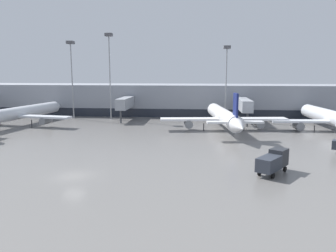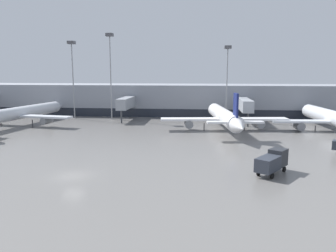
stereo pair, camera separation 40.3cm
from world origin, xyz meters
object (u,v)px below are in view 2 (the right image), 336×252
object	(u,v)px
apron_light_mast_5	(72,59)
parked_jet_3	(335,119)
apron_light_mast_2	(110,54)
service_truck_3	(272,161)
parked_jet_1	(224,117)
parked_jet_2	(18,113)
apron_light_mast_4	(227,62)

from	to	relation	value
apron_light_mast_5	parked_jet_3	bearing A→B (deg)	-11.65
apron_light_mast_2	apron_light_mast_5	size ratio (longest dim) A/B	1.09
parked_jet_3	service_truck_3	world-z (taller)	parked_jet_3
parked_jet_1	apron_light_mast_5	world-z (taller)	apron_light_mast_5
apron_light_mast_2	service_truck_3	bearing A→B (deg)	-53.69
parked_jet_1	apron_light_mast_5	size ratio (longest dim) A/B	1.60
parked_jet_1	service_truck_3	distance (m)	31.27
parked_jet_2	service_truck_3	distance (m)	61.44
apron_light_mast_5	apron_light_mast_4	bearing A→B (deg)	2.40
service_truck_3	apron_light_mast_5	distance (m)	64.77
parked_jet_1	service_truck_3	world-z (taller)	parked_jet_1
parked_jet_3	apron_light_mast_2	size ratio (longest dim) A/B	1.62
service_truck_3	parked_jet_1	bearing A→B (deg)	43.03
apron_light_mast_2	parked_jet_2	bearing A→B (deg)	-145.49
parked_jet_3	apron_light_mast_4	bearing A→B (deg)	52.46
parked_jet_3	service_truck_3	xyz separation A→B (m)	(-19.86, -32.33, -1.06)
parked_jet_3	apron_light_mast_4	distance (m)	29.56
parked_jet_3	apron_light_mast_5	distance (m)	66.37
apron_light_mast_4	parked_jet_1	bearing A→B (deg)	-95.58
parked_jet_2	apron_light_mast_5	world-z (taller)	apron_light_mast_5
apron_light_mast_5	parked_jet_1	bearing A→B (deg)	-19.97
parked_jet_1	parked_jet_3	bearing A→B (deg)	-93.88
parked_jet_1	apron_light_mast_4	xyz separation A→B (m)	(1.58, 16.20, 12.24)
apron_light_mast_4	apron_light_mast_5	xyz separation A→B (m)	(-41.39, -1.73, 0.94)
parked_jet_1	apron_light_mast_2	world-z (taller)	apron_light_mast_2
apron_light_mast_2	parked_jet_3	bearing A→B (deg)	-13.65
parked_jet_2	apron_light_mast_2	bearing A→B (deg)	-46.49
apron_light_mast_5	parked_jet_2	bearing A→B (deg)	-122.72
apron_light_mast_2	apron_light_mast_4	size ratio (longest dim) A/B	1.17
service_truck_3	apron_light_mast_4	size ratio (longest dim) A/B	0.30
apron_light_mast_5	service_truck_3	bearing A→B (deg)	-46.07
service_truck_3	apron_light_mast_4	distance (m)	49.17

